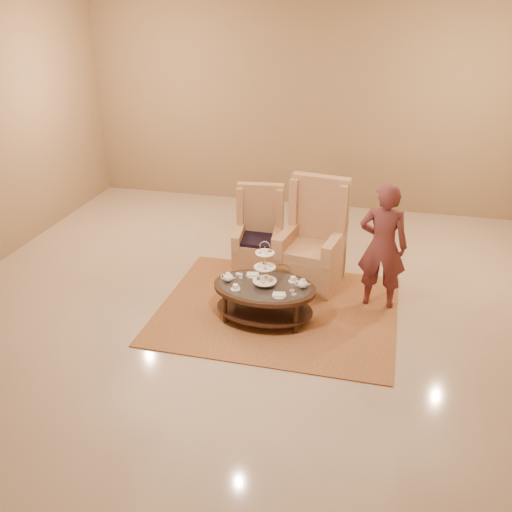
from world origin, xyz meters
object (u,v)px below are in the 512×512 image
(person, at_px, (383,246))
(armchair_right, at_px, (313,249))
(armchair_left, at_px, (259,242))
(tea_table, at_px, (265,292))

(person, bearing_deg, armchair_right, -23.34)
(armchair_left, height_order, person, person)
(armchair_right, bearing_deg, armchair_left, 174.95)
(tea_table, relative_size, armchair_right, 0.88)
(armchair_left, distance_m, armchair_right, 0.82)
(armchair_right, bearing_deg, person, -17.16)
(armchair_left, bearing_deg, tea_table, -79.94)
(tea_table, xyz_separation_m, person, (1.30, 0.66, 0.43))
(armchair_left, xyz_separation_m, person, (1.69, -0.66, 0.41))
(person, bearing_deg, tea_table, 30.50)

